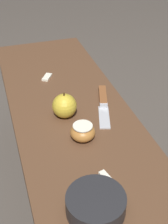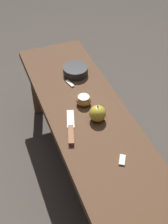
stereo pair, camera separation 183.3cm
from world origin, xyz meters
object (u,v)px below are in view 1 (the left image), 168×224
(wooden_bench, at_px, (77,141))
(apple_whole, at_px, (64,106))
(bowl, at_px, (96,204))
(apple_cut, at_px, (83,132))
(knife, at_px, (103,101))

(wooden_bench, bearing_deg, apple_whole, -150.89)
(apple_whole, height_order, bowl, apple_whole)
(wooden_bench, bearing_deg, bowl, -9.33)
(apple_cut, bearing_deg, apple_whole, -170.37)
(apple_whole, bearing_deg, apple_cut, 9.63)
(wooden_bench, distance_m, apple_whole, 0.12)
(knife, distance_m, apple_cut, 0.19)
(bowl, bearing_deg, apple_whole, 175.92)
(knife, height_order, apple_whole, apple_whole)
(wooden_bench, height_order, knife, knife)
(apple_whole, relative_size, apple_cut, 1.20)
(bowl, bearing_deg, wooden_bench, 170.67)
(wooden_bench, xyz_separation_m, apple_whole, (-0.05, -0.03, 0.11))
(wooden_bench, xyz_separation_m, apple_cut, (0.07, -0.01, 0.09))
(apple_cut, bearing_deg, wooden_bench, 175.80)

